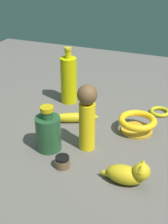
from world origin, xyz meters
TOP-DOWN VIEW (x-y plane):
  - ground at (0.00, 0.00)m, footprint 2.00×2.00m
  - bowl at (-0.19, -0.07)m, footprint 0.14×0.14m
  - banana at (0.06, -0.05)m, footprint 0.19×0.11m
  - person_figure_adult at (-0.05, 0.10)m, footprint 0.07×0.07m
  - bottle_tall at (0.15, -0.21)m, footprint 0.07×0.07m
  - bottle_short at (0.07, 0.15)m, footprint 0.09×0.09m
  - bangle at (-0.24, -0.25)m, footprint 0.08×0.08m
  - cat_figurine at (-0.23, 0.23)m, footprint 0.15×0.06m
  - nail_polish_jar at (-0.02, 0.23)m, footprint 0.05×0.05m

SIDE VIEW (x-z plane):
  - ground at x=0.00m, z-range 0.00..0.00m
  - bangle at x=-0.24m, z-range 0.00..0.02m
  - nail_polish_jar at x=-0.02m, z-range 0.00..0.04m
  - banana at x=0.06m, z-range 0.00..0.04m
  - cat_figurine at x=-0.23m, z-range -0.01..0.08m
  - bowl at x=-0.19m, z-range 0.01..0.07m
  - bottle_short at x=0.07m, z-range -0.01..0.15m
  - bottle_tall at x=0.15m, z-range -0.02..0.23m
  - person_figure_adult at x=-0.05m, z-range 0.01..0.25m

